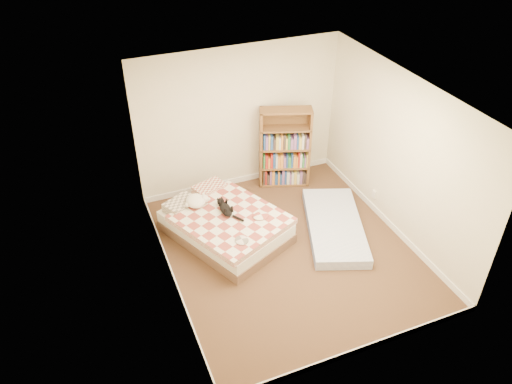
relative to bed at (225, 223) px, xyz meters
name	(u,v)px	position (x,y,z in m)	size (l,w,h in m)	color
room	(291,184)	(0.75, -0.70, 0.98)	(3.51, 4.01, 2.51)	#462E1E
bed	(225,223)	(0.00, 0.00, 0.00)	(1.90, 2.17, 0.48)	brown
bookshelf	(284,156)	(1.45, 1.00, 0.32)	(0.96, 0.57, 1.44)	brown
floor_mattress	(334,226)	(1.63, -0.54, -0.14)	(0.82, 1.82, 0.16)	#7588C3
black_cat	(225,208)	(0.03, 0.02, 0.28)	(0.21, 0.61, 0.14)	black
white_dog	(196,201)	(-0.33, 0.32, 0.30)	(0.44, 0.45, 0.16)	white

